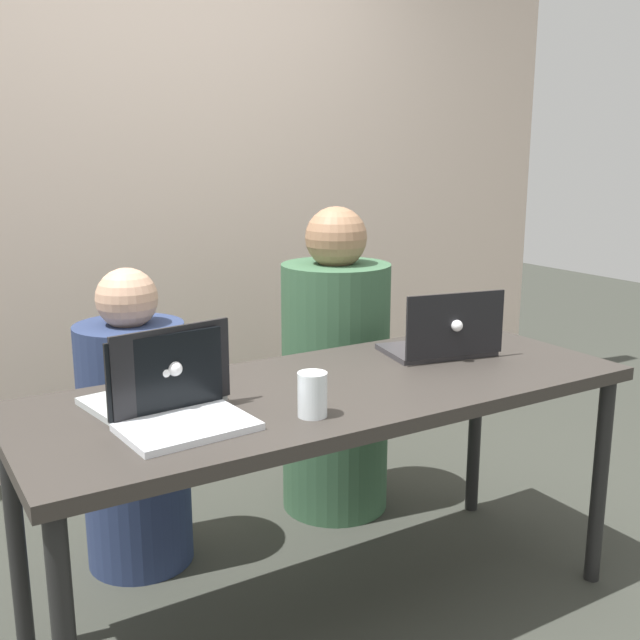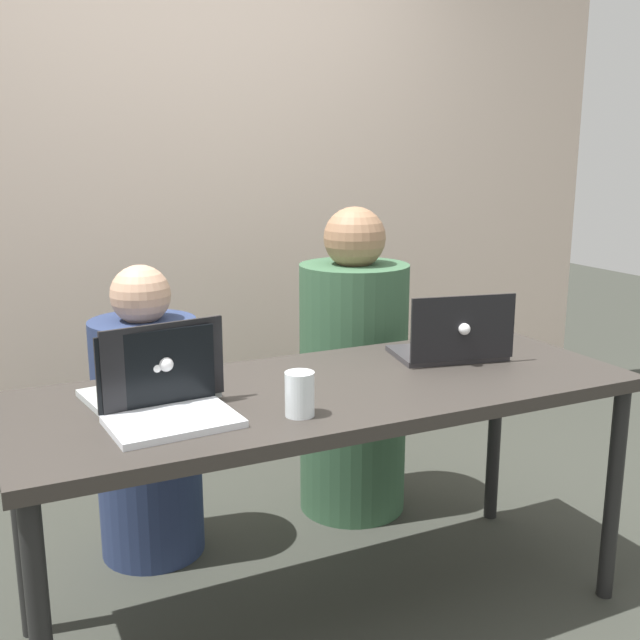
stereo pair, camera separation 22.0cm
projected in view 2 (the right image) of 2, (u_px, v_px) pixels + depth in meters
name	position (u px, v px, depth m)	size (l,w,h in m)	color
ground_plane	(329.00, 613.00, 2.35)	(12.00, 12.00, 0.00)	#33352E
back_wall	(181.00, 183.00, 3.44)	(4.70, 0.10, 2.53)	beige
desk	(330.00, 407.00, 2.19)	(1.81, 0.69, 0.75)	#322E29
person_on_left	(148.00, 429.00, 2.62)	(0.40, 0.40, 1.05)	navy
person_on_right	(353.00, 379.00, 2.94)	(0.52, 0.52, 1.21)	#365C3E
laptop_front_left	(167.00, 402.00, 1.89)	(0.33, 0.27, 0.22)	silver
laptop_back_right	(452.00, 344.00, 2.44)	(0.39, 0.30, 0.23)	#353336
laptop_back_left	(154.00, 383.00, 2.03)	(0.37, 0.30, 0.23)	#B1B8B9
water_glass_left	(300.00, 397.00, 1.92)	(0.08, 0.08, 0.12)	white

